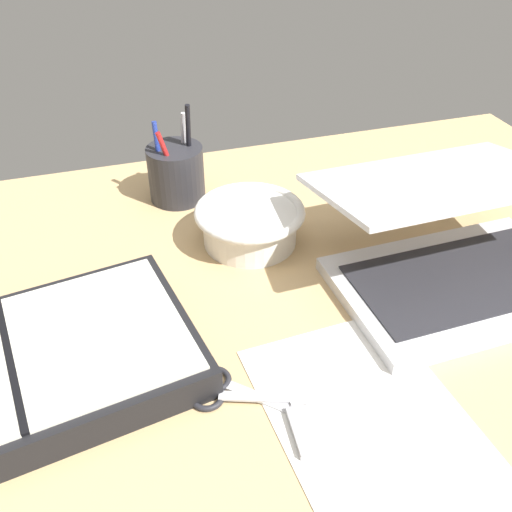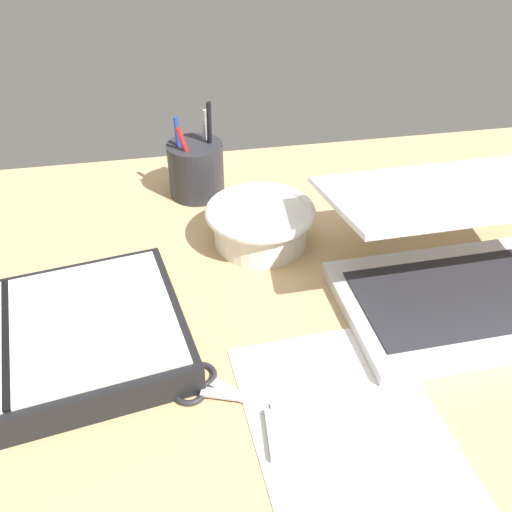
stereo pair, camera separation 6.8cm
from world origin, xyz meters
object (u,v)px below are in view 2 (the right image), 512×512
Objects in this scene: bowl at (260,223)px; scissors at (207,387)px; pen_cup at (196,169)px; planner at (11,351)px; laptop at (462,262)px.

scissors is at bearing -112.63° from bowl.
bowl is at bearing 99.63° from scissors.
planner is at bearing -125.34° from pen_cup.
pen_cup is (-31.50, 32.71, -0.27)cm from laptop.
bowl is 1.00× the size of pen_cup.
bowl is at bearing 20.93° from planner.
laptop is 36.90cm from scissors.
laptop is 2.69× the size of scissors.
pen_cup is at bearing 132.34° from laptop.
scissors is (-11.32, -27.17, -3.03)cm from bowl.
bowl is 38.22cm from planner.
scissors is (21.69, -7.94, -1.76)cm from planner.
bowl reaches higher than scissors.
laptop is 28.86cm from bowl.
laptop is at bearing 49.32° from scissors.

